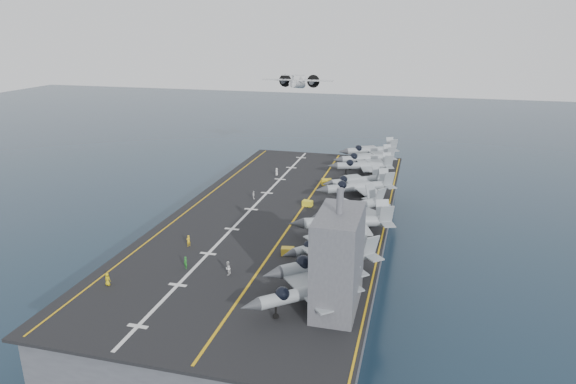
% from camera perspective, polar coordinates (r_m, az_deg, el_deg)
% --- Properties ---
extents(ground, '(500.00, 500.00, 0.00)m').
position_cam_1_polar(ground, '(97.40, -0.60, -8.00)').
color(ground, '#142135').
rests_on(ground, ground).
extents(hull, '(36.00, 90.00, 10.00)m').
position_cam_1_polar(hull, '(95.31, -0.61, -5.30)').
color(hull, '#56595E').
rests_on(hull, ground).
extents(flight_deck, '(38.00, 92.00, 0.40)m').
position_cam_1_polar(flight_deck, '(93.37, -0.62, -2.37)').
color(flight_deck, black).
rests_on(flight_deck, hull).
extents(foul_line, '(0.35, 90.00, 0.02)m').
position_cam_1_polar(foul_line, '(92.59, 1.17, -2.41)').
color(foul_line, gold).
rests_on(foul_line, flight_deck).
extents(landing_centerline, '(0.50, 90.00, 0.02)m').
position_cam_1_polar(landing_centerline, '(94.96, -4.12, -1.92)').
color(landing_centerline, silver).
rests_on(landing_centerline, flight_deck).
extents(deck_edge_port, '(0.25, 90.00, 0.02)m').
position_cam_1_polar(deck_edge_port, '(98.90, -10.17, -1.34)').
color(deck_edge_port, gold).
rests_on(deck_edge_port, flight_deck).
extents(deck_edge_stbd, '(0.25, 90.00, 0.02)m').
position_cam_1_polar(deck_edge_stbd, '(90.48, 10.77, -3.24)').
color(deck_edge_stbd, gold).
rests_on(deck_edge_stbd, flight_deck).
extents(island_superstructure, '(5.00, 10.00, 15.00)m').
position_cam_1_polar(island_superstructure, '(60.35, 5.61, -6.39)').
color(island_superstructure, '#56595E').
rests_on(island_superstructure, flight_deck).
extents(fighter_jet_0, '(17.68, 17.09, 5.14)m').
position_cam_1_polar(fighter_jet_0, '(61.52, 2.18, -10.95)').
color(fighter_jet_0, '#9299A1').
rests_on(fighter_jet_0, flight_deck).
extents(fighter_jet_1, '(19.70, 19.19, 5.74)m').
position_cam_1_polar(fighter_jet_1, '(68.38, 4.43, -7.58)').
color(fighter_jet_1, '#9EA5AF').
rests_on(fighter_jet_1, flight_deck).
extents(fighter_jet_2, '(14.82, 15.17, 4.42)m').
position_cam_1_polar(fighter_jet_2, '(74.95, 4.02, -5.73)').
color(fighter_jet_2, '#A3ADB3').
rests_on(fighter_jet_2, flight_deck).
extents(fighter_jet_3, '(19.31, 16.00, 5.75)m').
position_cam_1_polar(fighter_jet_3, '(81.83, 6.57, -3.21)').
color(fighter_jet_3, '#98A0A9').
rests_on(fighter_jet_3, flight_deck).
extents(fighter_jet_4, '(18.30, 18.96, 5.51)m').
position_cam_1_polar(fighter_jet_4, '(88.22, 6.99, -1.71)').
color(fighter_jet_4, '#98A0A8').
rests_on(fighter_jet_4, flight_deck).
extents(fighter_jet_5, '(18.87, 16.89, 5.47)m').
position_cam_1_polar(fighter_jet_5, '(100.17, 7.89, 0.66)').
color(fighter_jet_5, gray).
rests_on(fighter_jet_5, flight_deck).
extents(fighter_jet_6, '(16.27, 15.09, 4.70)m').
position_cam_1_polar(fighter_jet_6, '(105.45, 7.66, 1.34)').
color(fighter_jet_6, '#99A0A8').
rests_on(fighter_jet_6, flight_deck).
extents(fighter_jet_7, '(16.59, 13.20, 5.05)m').
position_cam_1_polar(fighter_jet_7, '(116.33, 8.46, 2.98)').
color(fighter_jet_7, '#929BA1').
rests_on(fighter_jet_7, flight_deck).
extents(fighter_jet_8, '(17.99, 15.76, 5.24)m').
position_cam_1_polar(fighter_jet_8, '(122.70, 8.80, 3.80)').
color(fighter_jet_8, gray).
rests_on(fighter_jet_8, flight_deck).
extents(tow_cart_a, '(2.08, 1.55, 1.13)m').
position_cam_1_polar(tow_cart_a, '(76.29, -0.04, -6.60)').
color(tow_cart_a, gold).
rests_on(tow_cart_a, flight_deck).
extents(tow_cart_b, '(2.00, 1.48, 1.09)m').
position_cam_1_polar(tow_cart_b, '(96.30, 2.18, -1.26)').
color(tow_cart_b, yellow).
rests_on(tow_cart_b, flight_deck).
extents(tow_cart_c, '(2.40, 1.94, 1.25)m').
position_cam_1_polar(tow_cart_c, '(109.36, 4.30, 1.12)').
color(tow_cart_c, gold).
rests_on(tow_cart_c, flight_deck).
extents(crew_0, '(1.13, 0.84, 1.73)m').
position_cam_1_polar(crew_0, '(71.72, -19.42, -9.13)').
color(crew_0, gold).
rests_on(crew_0, flight_deck).
extents(crew_1, '(1.14, 1.30, 1.81)m').
position_cam_1_polar(crew_1, '(80.42, -11.01, -5.34)').
color(crew_1, yellow).
rests_on(crew_1, flight_deck).
extents(crew_4, '(0.70, 1.01, 1.65)m').
position_cam_1_polar(crew_4, '(100.27, -3.84, -0.33)').
color(crew_4, silver).
rests_on(crew_4, flight_deck).
extents(crew_5, '(0.75, 1.08, 1.75)m').
position_cam_1_polar(crew_5, '(115.84, -1.26, 2.27)').
color(crew_5, silver).
rests_on(crew_5, flight_deck).
extents(crew_6, '(1.26, 1.13, 1.76)m').
position_cam_1_polar(crew_6, '(73.52, -11.32, -7.70)').
color(crew_6, '#258529').
rests_on(crew_6, flight_deck).
extents(crew_7, '(0.85, 1.21, 1.95)m').
position_cam_1_polar(crew_7, '(70.82, -6.71, -8.41)').
color(crew_7, white).
rests_on(crew_7, flight_deck).
extents(transport_plane, '(20.39, 14.09, 4.76)m').
position_cam_1_polar(transport_plane, '(148.22, 1.06, 11.87)').
color(transport_plane, silver).
extents(fighter_jet_9, '(17.99, 15.76, 5.24)m').
position_cam_1_polar(fighter_jet_9, '(130.92, 9.22, 4.68)').
color(fighter_jet_9, gray).
rests_on(fighter_jet_9, flight_deck).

